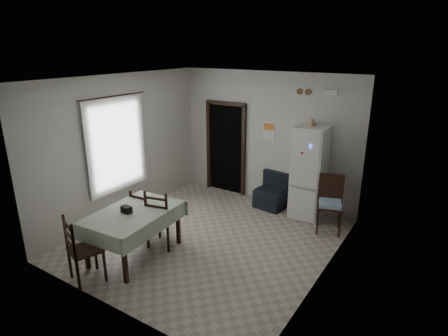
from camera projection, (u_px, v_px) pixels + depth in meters
ground at (209, 239)px, 6.90m from camera, size 4.50×4.50×0.00m
ceiling at (207, 79)px, 5.99m from camera, size 4.20×4.50×0.02m
wall_back at (267, 138)px, 8.25m from camera, size 4.20×0.02×2.90m
wall_front at (105, 211)px, 4.65m from camera, size 4.20×0.02×2.90m
wall_left at (123, 147)px, 7.53m from camera, size 0.02×4.50×2.90m
wall_right at (328, 189)px, 5.37m from camera, size 0.02×4.50×2.90m
doorway at (231, 147)px, 9.07m from camera, size 1.06×0.52×2.22m
window_recess at (113, 144)px, 7.36m from camera, size 0.10×1.20×1.60m
curtain at (117, 145)px, 7.30m from camera, size 0.02×1.45×1.85m
curtain_rod at (113, 96)px, 7.00m from camera, size 0.02×1.60×0.02m
calendar at (269, 131)px, 8.16m from camera, size 0.28×0.02×0.40m
calendar_image at (269, 127)px, 8.12m from camera, size 0.24×0.01×0.14m
light_switch at (272, 155)px, 8.27m from camera, size 0.08×0.02×0.12m
vent_left at (300, 91)px, 7.54m from camera, size 0.12×0.03×0.12m
vent_right at (308, 92)px, 7.45m from camera, size 0.12×0.03×0.12m
emergency_light at (331, 92)px, 7.18m from camera, size 0.25×0.07×0.09m
fridge at (309, 173)px, 7.56m from camera, size 0.63×0.63×1.91m
tan_cone at (312, 122)px, 7.29m from camera, size 0.22×0.22×0.17m
navy_seat at (271, 191)px, 8.17m from camera, size 0.69×0.67×0.76m
corner_chair at (330, 205)px, 7.05m from camera, size 0.59×0.59×1.09m
dining_table at (135, 234)px, 6.27m from camera, size 1.12×1.62×0.81m
black_bag at (126, 209)px, 6.08m from camera, size 0.19×0.12×0.12m
dining_chair_far_left at (146, 213)px, 6.90m from camera, size 0.42×0.42×0.94m
dining_chair_far_right at (163, 217)px, 6.55m from camera, size 0.55×0.55×1.09m
dining_chair_near_head at (85, 249)px, 5.56m from camera, size 0.59×0.59×1.07m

